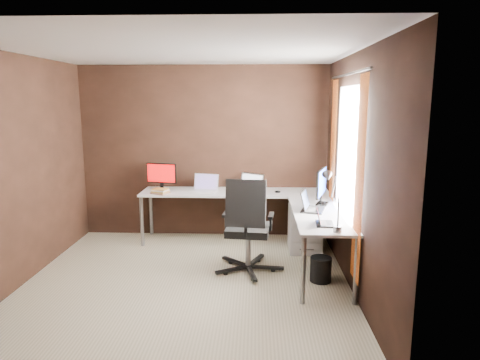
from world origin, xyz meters
The scene contains 15 objects.
room centered at (0.34, 0.07, 1.28)m, with size 3.60×3.60×2.50m.
desk centered at (0.84, 1.04, 0.68)m, with size 2.65×2.25×0.73m.
drawer_pedestal centered at (1.43, 1.15, 0.30)m, with size 0.42×0.50×0.60m, color white.
monitor_left centered at (-0.59, 1.56, 0.95)m, with size 0.44×0.16×0.39m.
monitor_right centered at (1.58, 0.79, 0.99)m, with size 0.21×0.53×0.45m.
laptop_white centered at (0.05, 1.49, 0.78)m, with size 0.40×0.32×0.24m.
laptop_silver centered at (0.67, 1.50, 0.78)m, with size 0.46×0.42×0.25m.
laptop_black_big centered at (1.41, 0.49, 0.78)m, with size 0.34×0.41×0.24m.
laptop_black_small centered at (1.46, -0.09, 0.77)m, with size 0.20×0.26×0.17m.
book_stack centered at (-0.55, 1.31, 0.76)m, with size 0.28×0.26×0.07m.
mouse_left centered at (-0.57, 1.35, 0.75)m, with size 0.09×0.06×0.04m, color black.
mouse_corner centered at (1.07, 1.41, 0.75)m, with size 0.09×0.06×0.03m, color black.
desk_lamp centered at (1.51, -0.29, 1.11)m, with size 0.19×0.22×0.60m.
office_chair centered at (0.68, 0.38, 0.34)m, with size 0.64×0.64×1.15m.
wastebasket centered at (1.50, 0.14, 0.14)m, with size 0.24×0.24×0.28m, color black.
Camera 1 is at (0.76, -4.41, 2.02)m, focal length 32.00 mm.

